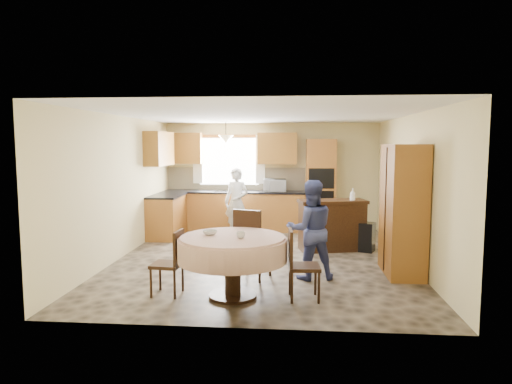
{
  "coord_description": "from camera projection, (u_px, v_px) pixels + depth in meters",
  "views": [
    {
      "loc": [
        0.56,
        -7.78,
        2.01
      ],
      "look_at": [
        -0.13,
        0.3,
        1.15
      ],
      "focal_mm": 32.0,
      "sensor_mm": 36.0,
      "label": 1
    }
  ],
  "objects": [
    {
      "name": "floor",
      "position": [
        262.0,
        259.0,
        7.97
      ],
      "size": [
        5.0,
        6.0,
        0.01
      ],
      "primitive_type": "cube",
      "color": "#6C5C4B",
      "rests_on": "ground"
    },
    {
      "name": "ceiling",
      "position": [
        262.0,
        115.0,
        7.7
      ],
      "size": [
        5.0,
        6.0,
        0.01
      ],
      "primitive_type": "cube",
      "color": "white",
      "rests_on": "wall_back"
    },
    {
      "name": "wall_back",
      "position": [
        271.0,
        176.0,
        10.81
      ],
      "size": [
        5.0,
        0.02,
        2.5
      ],
      "primitive_type": "cube",
      "color": "beige",
      "rests_on": "floor"
    },
    {
      "name": "wall_front",
      "position": [
        242.0,
        215.0,
        4.86
      ],
      "size": [
        5.0,
        0.02,
        2.5
      ],
      "primitive_type": "cube",
      "color": "beige",
      "rests_on": "floor"
    },
    {
      "name": "wall_left",
      "position": [
        121.0,
        187.0,
        8.05
      ],
      "size": [
        0.02,
        6.0,
        2.5
      ],
      "primitive_type": "cube",
      "color": "beige",
      "rests_on": "floor"
    },
    {
      "name": "wall_right",
      "position": [
        411.0,
        190.0,
        7.62
      ],
      "size": [
        0.02,
        6.0,
        2.5
      ],
      "primitive_type": "cube",
      "color": "beige",
      "rests_on": "floor"
    },
    {
      "name": "window",
      "position": [
        229.0,
        161.0,
        10.84
      ],
      "size": [
        1.4,
        0.03,
        1.1
      ],
      "primitive_type": "cube",
      "color": "white",
      "rests_on": "wall_back"
    },
    {
      "name": "curtain_left",
      "position": [
        198.0,
        159.0,
        10.84
      ],
      "size": [
        0.22,
        0.02,
        1.15
      ],
      "primitive_type": "cube",
      "color": "white",
      "rests_on": "wall_back"
    },
    {
      "name": "curtain_right",
      "position": [
        260.0,
        159.0,
        10.72
      ],
      "size": [
        0.22,
        0.02,
        1.15
      ],
      "primitive_type": "cube",
      "color": "white",
      "rests_on": "wall_back"
    },
    {
      "name": "base_cab_back",
      "position": [
        234.0,
        211.0,
        10.67
      ],
      "size": [
        3.3,
        0.6,
        0.88
      ],
      "primitive_type": "cube",
      "color": "#C27A33",
      "rests_on": "floor"
    },
    {
      "name": "counter_back",
      "position": [
        234.0,
        192.0,
        10.62
      ],
      "size": [
        3.3,
        0.64,
        0.04
      ],
      "primitive_type": "cube",
      "color": "black",
      "rests_on": "base_cab_back"
    },
    {
      "name": "base_cab_left",
      "position": [
        167.0,
        217.0,
        9.89
      ],
      "size": [
        0.6,
        1.2,
        0.88
      ],
      "primitive_type": "cube",
      "color": "#C27A33",
      "rests_on": "floor"
    },
    {
      "name": "counter_left",
      "position": [
        166.0,
        196.0,
        9.84
      ],
      "size": [
        0.64,
        1.2,
        0.04
      ],
      "primitive_type": "cube",
      "color": "black",
      "rests_on": "base_cab_left"
    },
    {
      "name": "backsplash",
      "position": [
        235.0,
        179.0,
        10.88
      ],
      "size": [
        3.3,
        0.02,
        0.55
      ],
      "primitive_type": "cube",
      "color": "beige",
      "rests_on": "wall_back"
    },
    {
      "name": "wall_cab_left",
      "position": [
        184.0,
        148.0,
        10.75
      ],
      "size": [
        0.85,
        0.33,
        0.72
      ],
      "primitive_type": "cube",
      "color": "#AC6F2B",
      "rests_on": "wall_back"
    },
    {
      "name": "wall_cab_right",
      "position": [
        277.0,
        148.0,
        10.56
      ],
      "size": [
        0.9,
        0.33,
        0.72
      ],
      "primitive_type": "cube",
      "color": "#AC6F2B",
      "rests_on": "wall_back"
    },
    {
      "name": "wall_cab_side",
      "position": [
        159.0,
        149.0,
        9.75
      ],
      "size": [
        0.33,
        1.2,
        0.72
      ],
      "primitive_type": "cube",
      "color": "#AC6F2B",
      "rests_on": "wall_left"
    },
    {
      "name": "oven_tower",
      "position": [
        320.0,
        186.0,
        10.42
      ],
      "size": [
        0.66,
        0.62,
        2.12
      ],
      "primitive_type": "cube",
      "color": "#C27A33",
      "rests_on": "floor"
    },
    {
      "name": "oven_upper",
      "position": [
        321.0,
        178.0,
        10.09
      ],
      "size": [
        0.56,
        0.01,
        0.45
      ],
      "primitive_type": "cube",
      "color": "black",
      "rests_on": "oven_tower"
    },
    {
      "name": "oven_lower",
      "position": [
        321.0,
        201.0,
        10.14
      ],
      "size": [
        0.56,
        0.01,
        0.45
      ],
      "primitive_type": "cube",
      "color": "black",
      "rests_on": "oven_tower"
    },
    {
      "name": "pendant",
      "position": [
        226.0,
        139.0,
        10.31
      ],
      "size": [
        0.36,
        0.36,
        0.18
      ],
      "primitive_type": "cone",
      "rotation": [
        3.14,
        0.0,
        0.0
      ],
      "color": "beige",
      "rests_on": "ceiling"
    },
    {
      "name": "sideboard",
      "position": [
        332.0,
        227.0,
        8.63
      ],
      "size": [
        1.35,
        0.79,
        0.9
      ],
      "primitive_type": "cube",
      "rotation": [
        0.0,
        0.0,
        0.22
      ],
      "color": "#36210E",
      "rests_on": "floor"
    },
    {
      "name": "space_heater",
      "position": [
        363.0,
        237.0,
        8.56
      ],
      "size": [
        0.48,
        0.42,
        0.55
      ],
      "primitive_type": "cube",
      "rotation": [
        0.0,
        0.0,
        -0.42
      ],
      "color": "black",
      "rests_on": "floor"
    },
    {
      "name": "cupboard",
      "position": [
        403.0,
        210.0,
        6.99
      ],
      "size": [
        0.53,
        1.05,
        2.01
      ],
      "primitive_type": "cube",
      "color": "#C27A33",
      "rests_on": "floor"
    },
    {
      "name": "dining_table",
      "position": [
        233.0,
        250.0,
        5.94
      ],
      "size": [
        1.42,
        1.42,
        0.81
      ],
      "color": "#36210E",
      "rests_on": "floor"
    },
    {
      "name": "chair_left",
      "position": [
        172.0,
        259.0,
        6.05
      ],
      "size": [
        0.41,
        0.41,
        0.87
      ],
      "rotation": [
        0.0,
        0.0,
        -1.65
      ],
      "color": "#36210E",
      "rests_on": "floor"
    },
    {
      "name": "chair_back",
      "position": [
        251.0,
        241.0,
        6.74
      ],
      "size": [
        0.59,
        0.59,
        1.06
      ],
      "rotation": [
        0.0,
        0.0,
        2.8
      ],
      "color": "#36210E",
      "rests_on": "floor"
    },
    {
      "name": "chair_right",
      "position": [
        298.0,
        261.0,
        5.88
      ],
      "size": [
        0.43,
        0.43,
        0.92
      ],
      "rotation": [
        0.0,
        0.0,
        1.65
      ],
      "color": "#36210E",
      "rests_on": "floor"
    },
    {
      "name": "framed_picture",
      "position": [
        396.0,
        169.0,
        8.6
      ],
      "size": [
        0.06,
        0.6,
        0.5
      ],
      "color": "gold",
      "rests_on": "wall_right"
    },
    {
      "name": "microwave",
      "position": [
        275.0,
        185.0,
        10.47
      ],
      "size": [
        0.54,
        0.38,
        0.29
      ],
      "primitive_type": "imported",
      "rotation": [
        0.0,
        0.0,
        0.06
      ],
      "color": "silver",
      "rests_on": "counter_back"
    },
    {
      "name": "person_sink",
      "position": [
        236.0,
        202.0,
        9.91
      ],
      "size": [
        0.63,
        0.5,
        1.49
      ],
      "primitive_type": "imported",
      "rotation": [
        0.0,
        0.0,
        -0.3
      ],
      "color": "silver",
      "rests_on": "floor"
    },
    {
      "name": "person_dining",
      "position": [
        311.0,
        230.0,
        6.77
      ],
      "size": [
        0.82,
        0.7,
        1.48
      ],
      "primitive_type": "imported",
      "rotation": [
        0.0,
        0.0,
        3.35
      ],
      "color": "#3A437E",
      "rests_on": "floor"
    },
    {
      "name": "bowl_sideboard",
      "position": [
        322.0,
        202.0,
        8.6
      ],
      "size": [
        0.22,
        0.22,
        0.05
      ],
      "primitive_type": "imported",
      "rotation": [
        0.0,
        0.0,
        0.03
      ],
      "color": "#B2B2B2",
      "rests_on": "sideboard"
    },
    {
      "name": "bottle_sideboard",
      "position": [
        353.0,
        196.0,
        8.54
      ],
      "size": [
        0.14,
        0.14,
        0.28
      ],
      "primitive_type": "imported",
      "rotation": [
        0.0,
        0.0,
        -0.33
      ],
      "color": "silver",
      "rests_on": "sideboard"
    },
    {
      "name": "cup_table",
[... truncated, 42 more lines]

